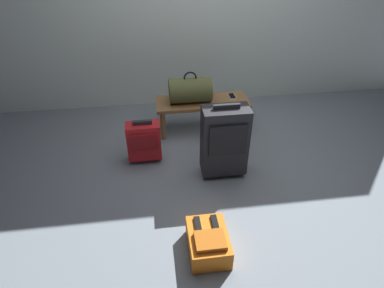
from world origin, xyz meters
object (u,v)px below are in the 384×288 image
(duffel_bag_olive, at_px, (190,90))
(cell_phone, at_px, (232,96))
(backpack_orange, at_px, (208,242))
(suitcase_small_red, at_px, (144,141))
(suitcase_upright_charcoal, at_px, (224,141))
(bench, at_px, (202,105))

(duffel_bag_olive, xyz_separation_m, cell_phone, (0.47, 0.05, -0.13))
(duffel_bag_olive, relative_size, backpack_orange, 1.16)
(cell_phone, bearing_deg, suitcase_small_red, -151.24)
(duffel_bag_olive, height_order, cell_phone, duffel_bag_olive)
(suitcase_upright_charcoal, relative_size, suitcase_small_red, 1.60)
(suitcase_upright_charcoal, height_order, backpack_orange, suitcase_upright_charcoal)
(bench, xyz_separation_m, suitcase_small_red, (-0.64, -0.49, -0.08))
(bench, relative_size, suitcase_upright_charcoal, 1.36)
(duffel_bag_olive, bearing_deg, suitcase_small_red, -136.29)
(bench, height_order, cell_phone, cell_phone)
(backpack_orange, bearing_deg, bench, 82.52)
(cell_phone, bearing_deg, backpack_orange, -108.27)
(suitcase_small_red, bearing_deg, bench, 37.21)
(cell_phone, bearing_deg, suitcase_upright_charcoal, -107.73)
(suitcase_small_red, bearing_deg, backpack_orange, -69.24)
(bench, distance_m, suitcase_small_red, 0.81)
(cell_phone, relative_size, suitcase_small_red, 0.31)
(cell_phone, height_order, backpack_orange, cell_phone)
(duffel_bag_olive, xyz_separation_m, suitcase_upright_charcoal, (0.20, -0.78, -0.12))
(suitcase_small_red, height_order, backpack_orange, suitcase_small_red)
(bench, relative_size, suitcase_small_red, 2.17)
(suitcase_upright_charcoal, relative_size, backpack_orange, 1.94)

